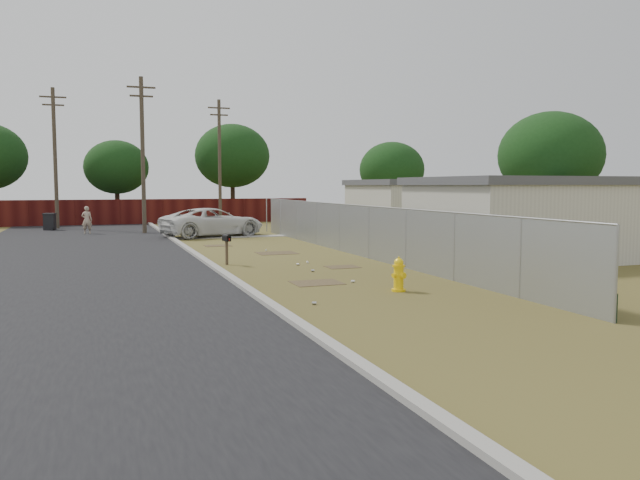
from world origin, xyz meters
name	(u,v)px	position (x,y,z in m)	size (l,w,h in m)	color
ground	(291,262)	(0.00, 0.00, 0.00)	(120.00, 120.00, 0.00)	brown
street	(95,247)	(-6.76, 8.05, 0.02)	(15.10, 60.00, 0.12)	black
chainlink_fence	(359,236)	(3.12, 1.03, 0.80)	(0.10, 27.06, 2.02)	gray
privacy_fence	(105,212)	(-6.00, 25.00, 0.90)	(30.00, 0.12, 1.80)	#48130F
utility_poles	(143,156)	(-3.67, 20.67, 4.69)	(12.60, 8.24, 9.00)	#4B3E32
houses	(471,212)	(9.70, 3.13, 1.56)	(9.30, 17.24, 3.10)	beige
horizon_trees	(205,160)	(0.84, 23.56, 4.63)	(33.32, 31.94, 7.78)	#302115
fire_hydrant	(399,275)	(0.76, -7.06, 0.43)	(0.46, 0.46, 0.92)	yellow
mailbox	(227,241)	(-2.40, -0.07, 0.85)	(0.25, 0.47, 1.08)	brown
pickup_truck	(213,222)	(-0.65, 12.39, 0.78)	(2.60, 5.64, 1.57)	silver
pedestrian	(87,220)	(-7.15, 16.60, 0.80)	(0.59, 0.38, 1.61)	tan
trash_bin	(50,221)	(-9.37, 20.56, 0.55)	(0.81, 0.88, 1.07)	black
scattered_litter	(305,269)	(-0.24, -2.30, 0.04)	(2.47, 12.18, 0.07)	silver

